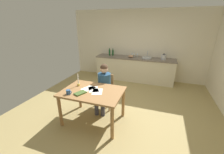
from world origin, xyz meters
TOP-DOWN VIEW (x-y plane):
  - ground_plane at (0.00, 0.00)m, footprint 5.20×5.20m
  - wall_back at (0.00, 2.60)m, footprint 5.20×0.12m
  - kitchen_counter at (0.00, 2.24)m, footprint 2.94×0.64m
  - dining_table at (-0.37, -0.58)m, footprint 1.29×0.91m
  - chair_at_table at (-0.35, 0.11)m, footprint 0.42×0.42m
  - person_seated at (-0.34, -0.03)m, footprint 0.34×0.60m
  - coffee_mug at (-0.76, -0.88)m, footprint 0.13×0.09m
  - candlestick at (-0.79, -0.45)m, footprint 0.06×0.06m
  - book_magazine at (-0.54, -0.78)m, footprint 0.23×0.27m
  - paper_letter at (-0.38, -0.51)m, footprint 0.33×0.36m
  - paper_bill at (-0.51, -0.50)m, footprint 0.30×0.35m
  - paper_envelope at (-0.25, -0.58)m, footprint 0.29×0.35m
  - sink_unit at (0.43, 2.24)m, footprint 0.36×0.36m
  - bottle_oil at (-1.01, 2.25)m, footprint 0.07×0.07m
  - bottle_vinegar at (-0.89, 2.28)m, footprint 0.06×0.06m
  - mixing_bowl at (-0.14, 2.19)m, footprint 0.20×0.20m
  - stovetop_kettle at (1.01, 2.24)m, footprint 0.18×0.18m
  - wine_glass_near_sink at (0.06, 2.39)m, footprint 0.07×0.07m
  - wine_glass_by_kettle at (-0.05, 2.39)m, footprint 0.07×0.07m
  - wine_glass_back_left at (-0.14, 2.39)m, footprint 0.07×0.07m

SIDE VIEW (x-z plane):
  - ground_plane at x=0.00m, z-range -0.04..0.00m
  - kitchen_counter at x=0.00m, z-range 0.00..0.90m
  - chair_at_table at x=-0.35m, z-range 0.05..0.91m
  - dining_table at x=-0.37m, z-range 0.27..1.03m
  - person_seated at x=-0.34m, z-range 0.08..1.28m
  - paper_letter at x=-0.38m, z-range 0.76..0.76m
  - paper_bill at x=-0.51m, z-range 0.76..0.76m
  - paper_envelope at x=-0.25m, z-range 0.76..0.76m
  - book_magazine at x=-0.54m, z-range 0.76..0.79m
  - coffee_mug at x=-0.76m, z-range 0.76..0.85m
  - candlestick at x=-0.79m, z-range 0.70..0.99m
  - sink_unit at x=0.43m, z-range 0.80..1.04m
  - mixing_bowl at x=-0.14m, z-range 0.90..0.99m
  - stovetop_kettle at x=1.01m, z-range 0.89..1.11m
  - wine_glass_near_sink at x=0.06m, z-range 0.93..1.09m
  - wine_glass_by_kettle at x=-0.05m, z-range 0.93..1.09m
  - wine_glass_back_left at x=-0.14m, z-range 0.93..1.09m
  - bottle_vinegar at x=-0.89m, z-range 0.88..1.16m
  - bottle_oil at x=-1.01m, z-range 0.88..1.17m
  - wall_back at x=0.00m, z-range 0.00..2.60m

